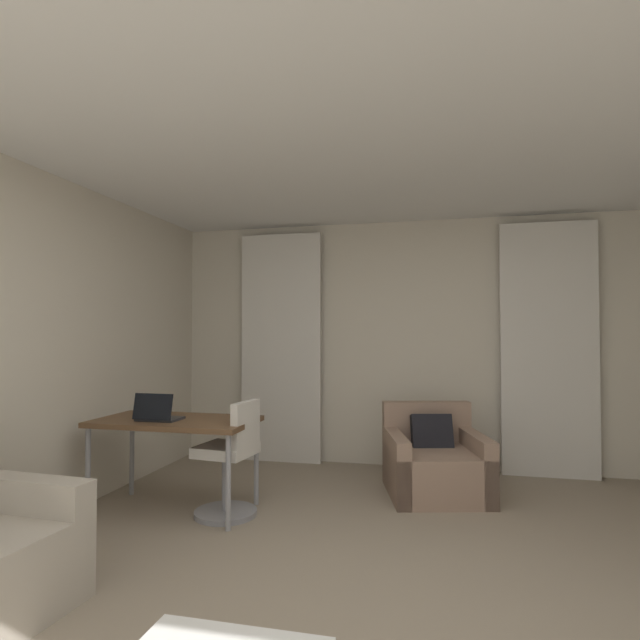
{
  "coord_description": "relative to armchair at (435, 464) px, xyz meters",
  "views": [
    {
      "loc": [
        0.34,
        -2.53,
        1.39
      ],
      "look_at": [
        -0.57,
        1.36,
        1.5
      ],
      "focal_mm": 28.89,
      "sensor_mm": 36.0,
      "label": 1
    }
  ],
  "objects": [
    {
      "name": "ground_plane",
      "position": [
        -0.28,
        -2.1,
        -0.26
      ],
      "size": [
        12.0,
        12.0,
        0.0
      ],
      "primitive_type": "plane",
      "color": "gray"
    },
    {
      "name": "wall_window",
      "position": [
        -0.28,
        0.93,
        1.04
      ],
      "size": [
        5.12,
        0.06,
        2.6
      ],
      "color": "beige",
      "rests_on": "ground"
    },
    {
      "name": "ceiling",
      "position": [
        -0.28,
        -2.1,
        2.37
      ],
      "size": [
        5.12,
        6.12,
        0.06
      ],
      "primitive_type": "cube",
      "color": "white",
      "rests_on": "wall_left"
    },
    {
      "name": "curtain_left_panel",
      "position": [
        -1.66,
        0.8,
        0.99
      ],
      "size": [
        0.9,
        0.06,
        2.5
      ],
      "color": "silver",
      "rests_on": "ground"
    },
    {
      "name": "curtain_right_panel",
      "position": [
        1.09,
        0.8,
        0.99
      ],
      "size": [
        0.9,
        0.06,
        2.5
      ],
      "color": "silver",
      "rests_on": "ground"
    },
    {
      "name": "armchair",
      "position": [
        0.0,
        0.0,
        0.0
      ],
      "size": [
        0.99,
        1.02,
        0.76
      ],
      "color": "#997A66",
      "rests_on": "ground"
    },
    {
      "name": "desk",
      "position": [
        -2.0,
        -0.9,
        0.4
      ],
      "size": [
        1.25,
        0.68,
        0.72
      ],
      "color": "brown",
      "rests_on": "ground"
    },
    {
      "name": "desk_chair",
      "position": [
        -1.52,
        -0.91,
        0.13
      ],
      "size": [
        0.48,
        0.48,
        0.88
      ],
      "color": "gray",
      "rests_on": "ground"
    },
    {
      "name": "laptop",
      "position": [
        -2.09,
        -1.01,
        0.51
      ],
      "size": [
        0.32,
        0.25,
        0.22
      ],
      "color": "#2D2D33",
      "rests_on": "desk"
    }
  ]
}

